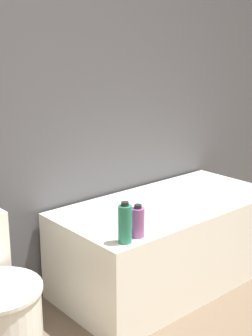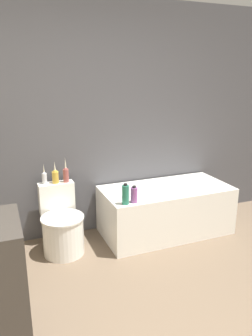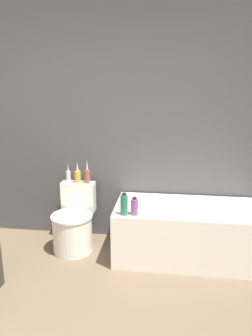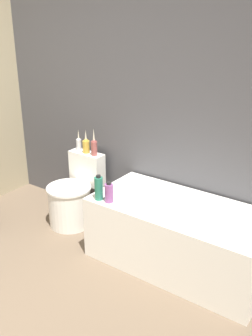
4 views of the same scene
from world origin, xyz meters
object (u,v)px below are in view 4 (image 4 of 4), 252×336
at_px(vase_bronze, 94,147).
at_px(vase_gold, 79,143).
at_px(bathtub, 179,235).
at_px(shampoo_bottle_tall, 99,188).
at_px(shampoo_bottle_short, 109,193).
at_px(vase_silver, 86,145).
at_px(toilet, 73,198).

bearing_deg(vase_bronze, vase_gold, 173.65).
relative_size(bathtub, shampoo_bottle_tall, 6.79).
bearing_deg(shampoo_bottle_tall, bathtub, 24.83).
bearing_deg(shampoo_bottle_tall, shampoo_bottle_short, 6.84).
bearing_deg(bathtub, shampoo_bottle_short, -152.20).
bearing_deg(vase_gold, vase_bronze, -6.35).
distance_m(vase_gold, shampoo_bottle_short, 0.97).
xyz_separation_m(bathtub, shampoo_bottle_tall, (-0.62, -0.29, 0.38)).
bearing_deg(shampoo_bottle_short, shampoo_bottle_tall, -173.16).
bearing_deg(shampoo_bottle_short, vase_silver, 143.26).
bearing_deg(bathtub, shampoo_bottle_tall, -155.17).
distance_m(vase_bronze, shampoo_bottle_short, 0.78).
distance_m(bathtub, vase_gold, 1.43).
distance_m(shampoo_bottle_tall, shampoo_bottle_short, 0.10).
relative_size(toilet, vase_silver, 2.89).
bearing_deg(vase_silver, shampoo_bottle_tall, -41.65).
height_order(vase_gold, shampoo_bottle_short, vase_gold).
relative_size(vase_silver, shampoo_bottle_short, 1.34).
relative_size(vase_gold, vase_bronze, 0.81).
distance_m(bathtub, shampoo_bottle_short, 0.69).
distance_m(toilet, shampoo_bottle_short, 0.84).
relative_size(vase_gold, shampoo_bottle_short, 1.24).
relative_size(bathtub, vase_gold, 6.74).
height_order(vase_gold, vase_bronze, vase_bronze).
bearing_deg(vase_silver, toilet, -90.00).
bearing_deg(toilet, vase_bronze, 62.55).
distance_m(bathtub, shampoo_bottle_tall, 0.78).
height_order(bathtub, vase_silver, vase_silver).
distance_m(vase_gold, shampoo_bottle_tall, 0.90).
xyz_separation_m(bathtub, shampoo_bottle_short, (-0.52, -0.27, 0.36)).
height_order(vase_gold, shampoo_bottle_tall, vase_gold).
relative_size(toilet, shampoo_bottle_tall, 3.16).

